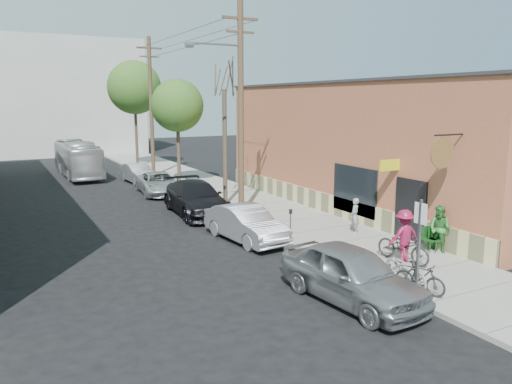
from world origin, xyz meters
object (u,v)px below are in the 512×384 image
patron_grey (355,216)px  parking_meter_near (291,219)px  car_1 (246,224)px  parking_meter_far (225,194)px  cyclist (404,236)px  car_4 (138,173)px  tree_leafy_mid (177,106)px  sign_post (419,238)px  car_2 (196,198)px  parked_bike_b (406,270)px  patron_green (440,229)px  tree_bare (225,148)px  patio_chair_b (436,239)px  bus (78,159)px  car_3 (159,183)px  tree_leafy_far (134,88)px  parked_bike_a (420,278)px  utility_pole_near (240,106)px  patio_chair_a (430,239)px  car_0 (351,274)px

patron_grey → parking_meter_near: bearing=-77.3°
car_1 → parking_meter_far: bearing=68.5°
cyclist → car_4: cyclist is taller
tree_leafy_mid → sign_post: bearing=-91.2°
sign_post → car_2: size_ratio=0.50×
parked_bike_b → car_1: 7.33m
patron_green → car_4: patron_green is taller
tree_bare → patio_chair_b: tree_bare is taller
parked_bike_b → bus: bus is taller
car_4 → parking_meter_near: bearing=-89.8°
patron_green → car_3: patron_green is taller
patron_green → tree_leafy_far: bearing=168.7°
cyclist → parked_bike_a: bearing=60.1°
utility_pole_near → patio_chair_a: bearing=-67.1°
tree_leafy_mid → bus: 10.50m
patio_chair_a → tree_bare: bearing=99.8°
tree_leafy_mid → car_4: size_ratio=1.72×
sign_post → tree_leafy_mid: (0.45, 21.52, 3.49)m
car_2 → car_3: bearing=93.8°
patron_grey → cyclist: cyclist is taller
car_4 → tree_leafy_mid: bearing=-60.2°
car_2 → parking_meter_near: bearing=-73.8°
parked_bike_b → car_2: bearing=105.7°
tree_leafy_mid → parked_bike_b: size_ratio=3.53×
parking_meter_far → patron_green: 11.08m
car_0 → car_4: bearing=83.8°
bus → patio_chair_a: bearing=-72.8°
parking_meter_near → car_1: car_1 is taller
tree_leafy_mid → parked_bike_a: tree_leafy_mid is taller
patron_green → cyclist: cyclist is taller
parking_meter_far → car_0: size_ratio=0.26×
car_3 → patron_grey: bearing=-66.2°
patron_grey → car_2: (-4.36, 7.05, -0.08)m
utility_pole_near → bus: utility_pole_near is taller
car_2 → car_0: bearing=-87.0°
car_3 → bus: size_ratio=0.51×
patio_chair_a → car_3: size_ratio=0.18×
patron_grey → parked_bike_a: (-2.62, -6.19, -0.28)m
patio_chair_a → car_1: (-5.22, 4.85, 0.13)m
patron_green → car_0: 5.88m
tree_leafy_far → patron_green: 30.22m
car_1 → bus: bearing=92.3°
tree_leafy_far → parked_bike_a: (-0.26, -32.08, -6.10)m
tree_leafy_mid → patron_green: tree_leafy_mid is taller
patio_chair_a → cyclist: bearing=-171.0°
car_1 → tree_leafy_mid: bearing=75.7°
parking_meter_far → tree_leafy_mid: (0.55, 8.51, 4.34)m
tree_leafy_mid → tree_leafy_far: (0.00, 10.62, 1.39)m
car_2 → parking_meter_far: bearing=-7.4°
tree_leafy_mid → parking_meter_near: bearing=-92.1°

